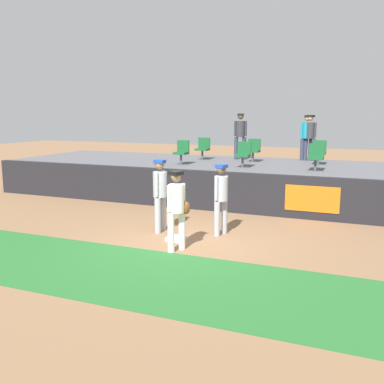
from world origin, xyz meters
The scene contains 17 objects.
ground_plane centered at (0.00, 0.00, 0.00)m, with size 60.00×60.00×0.00m, color #846042.
grass_foreground_strip centered at (0.00, -2.24, 0.00)m, with size 18.00×2.80×0.01m, color #26662B.
first_base centered at (-0.25, 0.09, 0.04)m, with size 0.40×0.40×0.08m, color white.
player_fielder_home centered at (0.11, -0.64, 1.02)m, with size 0.49×0.49×1.77m.
player_runner_visitor centered at (0.58, 0.95, 1.02)m, with size 0.41×0.48×1.76m.
player_coach_visitor centered at (-0.94, 0.64, 1.07)m, with size 0.37×0.52×1.84m.
field_wall centered at (0.01, 3.46, 0.61)m, with size 18.00×0.26×1.23m.
bleacher_platform centered at (0.00, 6.03, 0.61)m, with size 18.00×4.80×1.21m, color #59595E.
seat_back_right centered at (2.22, 6.70, 1.69)m, with size 0.47×0.44×0.84m.
seat_back_left centered at (-2.11, 6.70, 1.69)m, with size 0.47×0.44×0.84m.
seat_back_center centered at (-0.11, 6.70, 1.69)m, with size 0.47×0.44×0.84m.
seat_front_right centered at (2.34, 4.90, 1.69)m, with size 0.47×0.44×0.84m.
seat_front_center centered at (0.01, 4.90, 1.69)m, with size 0.45×0.44×0.84m.
seat_front_left centered at (-2.22, 4.90, 1.69)m, with size 0.44×0.44×0.84m.
spectator_hooded centered at (-0.80, 7.30, 2.24)m, with size 0.49×0.40×1.76m.
spectator_capped centered at (1.63, 7.90, 2.20)m, with size 0.48×0.35×1.70m.
spectator_casual centered at (1.75, 7.86, 2.21)m, with size 0.46×0.41×1.71m.
Camera 1 is at (3.92, -9.00, 2.98)m, focal length 40.62 mm.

